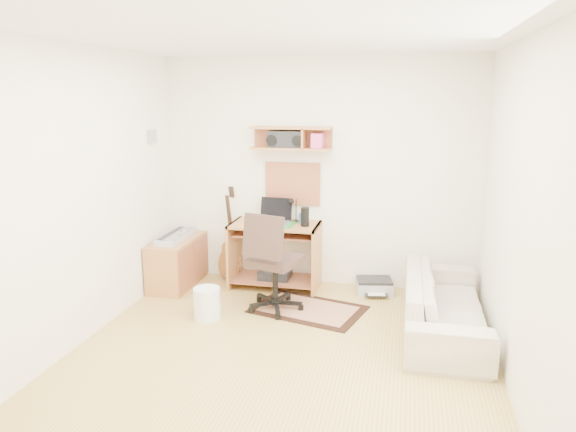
% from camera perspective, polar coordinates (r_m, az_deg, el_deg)
% --- Properties ---
extents(floor, '(3.60, 4.00, 0.01)m').
position_cam_1_polar(floor, '(4.73, -1.01, -14.86)').
color(floor, tan).
rests_on(floor, ground).
extents(ceiling, '(3.60, 4.00, 0.01)m').
position_cam_1_polar(ceiling, '(4.21, -1.15, 18.44)').
color(ceiling, white).
rests_on(ceiling, ground).
extents(back_wall, '(3.60, 0.01, 2.60)m').
position_cam_1_polar(back_wall, '(6.22, 3.26, 4.52)').
color(back_wall, white).
rests_on(back_wall, ground).
extents(left_wall, '(0.01, 4.00, 2.60)m').
position_cam_1_polar(left_wall, '(5.02, -21.56, 1.66)').
color(left_wall, white).
rests_on(left_wall, ground).
extents(right_wall, '(0.01, 4.00, 2.60)m').
position_cam_1_polar(right_wall, '(4.25, 23.31, -0.35)').
color(right_wall, white).
rests_on(right_wall, ground).
extents(wall_shelf, '(0.90, 0.25, 0.26)m').
position_cam_1_polar(wall_shelf, '(6.11, 0.30, 8.16)').
color(wall_shelf, '#BE7C43').
rests_on(wall_shelf, back_wall).
extents(cork_board, '(0.64, 0.03, 0.49)m').
position_cam_1_polar(cork_board, '(6.27, 0.50, 3.41)').
color(cork_board, tan).
rests_on(cork_board, back_wall).
extents(wall_photo, '(0.02, 0.20, 0.15)m').
position_cam_1_polar(wall_photo, '(6.24, -14.06, 8.07)').
color(wall_photo, '#4C8CBF').
rests_on(wall_photo, left_wall).
extents(desk, '(1.00, 0.55, 0.75)m').
position_cam_1_polar(desk, '(6.24, -1.37, -4.14)').
color(desk, '#BE7C43').
rests_on(desk, floor).
extents(laptop, '(0.40, 0.40, 0.28)m').
position_cam_1_polar(laptop, '(6.10, -1.59, 0.47)').
color(laptop, silver).
rests_on(laptop, desk).
extents(speaker, '(0.09, 0.09, 0.21)m').
position_cam_1_polar(speaker, '(6.00, 1.79, -0.09)').
color(speaker, black).
rests_on(speaker, desk).
extents(desk_lamp, '(0.09, 0.09, 0.27)m').
position_cam_1_polar(desk_lamp, '(6.20, 0.86, 0.64)').
color(desk_lamp, black).
rests_on(desk_lamp, desk).
extents(pencil_cup, '(0.08, 0.08, 0.11)m').
position_cam_1_polar(pencil_cup, '(6.17, 1.45, -0.22)').
color(pencil_cup, '#345B9C').
rests_on(pencil_cup, desk).
extents(boombox, '(0.39, 0.18, 0.20)m').
position_cam_1_polar(boombox, '(6.12, -0.20, 7.98)').
color(boombox, black).
rests_on(boombox, wall_shelf).
extents(rug, '(1.25, 0.99, 0.01)m').
position_cam_1_polar(rug, '(5.70, 2.12, -9.72)').
color(rug, '#D1B68C').
rests_on(rug, floor).
extents(task_chair, '(0.67, 0.67, 1.05)m').
position_cam_1_polar(task_chair, '(5.55, -1.35, -4.69)').
color(task_chair, '#372620').
rests_on(task_chair, floor).
extents(cabinet, '(0.40, 0.90, 0.55)m').
position_cam_1_polar(cabinet, '(6.47, -11.52, -4.71)').
color(cabinet, '#BE7C43').
rests_on(cabinet, floor).
extents(music_keyboard, '(0.22, 0.71, 0.06)m').
position_cam_1_polar(music_keyboard, '(6.39, -11.64, -2.09)').
color(music_keyboard, '#B2B5BA').
rests_on(music_keyboard, cabinet).
extents(guitar, '(0.33, 0.24, 1.12)m').
position_cam_1_polar(guitar, '(6.48, -6.17, -1.88)').
color(guitar, '#A66433').
rests_on(guitar, floor).
extents(waste_basket, '(0.28, 0.28, 0.32)m').
position_cam_1_polar(waste_basket, '(5.51, -8.49, -9.03)').
color(waste_basket, white).
rests_on(waste_basket, floor).
extents(printer, '(0.45, 0.38, 0.15)m').
position_cam_1_polar(printer, '(6.22, 9.03, -7.18)').
color(printer, '#A5A8AA').
rests_on(printer, floor).
extents(sofa, '(0.54, 1.84, 0.72)m').
position_cam_1_polar(sofa, '(5.31, 16.12, -7.91)').
color(sofa, '#C4B39B').
rests_on(sofa, floor).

